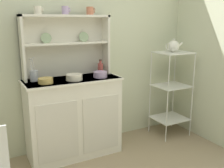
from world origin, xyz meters
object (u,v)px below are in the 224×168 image
at_px(cup_cream_0, 38,10).
at_px(utensil_jar, 34,75).
at_px(hutch_cabinet, 73,116).
at_px(jam_bottle, 100,68).
at_px(hutch_shelf_unit, 66,41).
at_px(porcelain_teapot, 173,46).
at_px(bowl_mixing_large, 46,81).
at_px(bakers_rack, 171,85).

bearing_deg(cup_cream_0, utensil_jar, -154.38).
relative_size(hutch_cabinet, cup_cream_0, 11.53).
height_order(hutch_cabinet, utensil_jar, utensil_jar).
relative_size(jam_bottle, utensil_jar, 0.68).
xyz_separation_m(hutch_shelf_unit, porcelain_teapot, (1.30, -0.24, -0.09)).
bearing_deg(utensil_jar, jam_bottle, 0.67).
bearing_deg(hutch_cabinet, bowl_mixing_large, -166.17).
xyz_separation_m(hutch_shelf_unit, cup_cream_0, (-0.28, -0.04, 0.31)).
distance_m(bakers_rack, cup_cream_0, 1.84).
xyz_separation_m(utensil_jar, porcelain_teapot, (1.68, -0.15, 0.23)).
height_order(bowl_mixing_large, porcelain_teapot, porcelain_teapot).
xyz_separation_m(hutch_shelf_unit, jam_bottle, (0.38, -0.08, -0.32)).
xyz_separation_m(bowl_mixing_large, jam_bottle, (0.67, 0.16, 0.04)).
relative_size(bowl_mixing_large, porcelain_teapot, 0.62).
bearing_deg(hutch_shelf_unit, bowl_mixing_large, -141.56).
height_order(bakers_rack, porcelain_teapot, porcelain_teapot).
relative_size(hutch_cabinet, utensil_jar, 4.11).
distance_m(jam_bottle, utensil_jar, 0.75).
height_order(hutch_shelf_unit, cup_cream_0, cup_cream_0).
bearing_deg(hutch_cabinet, jam_bottle, 12.89).
bearing_deg(jam_bottle, bakers_rack, -10.01).
bearing_deg(hutch_shelf_unit, cup_cream_0, -171.85).
bearing_deg(porcelain_teapot, bakers_rack, 0.00).
height_order(hutch_cabinet, bowl_mixing_large, bowl_mixing_large).
height_order(cup_cream_0, bowl_mixing_large, cup_cream_0).
bearing_deg(cup_cream_0, hutch_cabinet, -23.30).
bearing_deg(hutch_cabinet, hutch_shelf_unit, 90.00).
xyz_separation_m(jam_bottle, utensil_jar, (-0.75, -0.01, -0.01)).
relative_size(hutch_shelf_unit, utensil_jar, 3.83).
relative_size(hutch_shelf_unit, porcelain_teapot, 4.07).
height_order(hutch_shelf_unit, porcelain_teapot, hutch_shelf_unit).
height_order(hutch_cabinet, hutch_shelf_unit, hutch_shelf_unit).
distance_m(hutch_cabinet, bakers_rack, 1.32).
bearing_deg(bakers_rack, hutch_cabinet, 176.61).
bearing_deg(cup_cream_0, porcelain_teapot, -7.17).
bearing_deg(bowl_mixing_large, hutch_cabinet, 13.83).
relative_size(hutch_cabinet, bakers_rack, 0.93).
bearing_deg(hutch_shelf_unit, bakers_rack, -10.44).
bearing_deg(bowl_mixing_large, utensil_jar, 117.93).
bearing_deg(jam_bottle, bowl_mixing_large, -166.69).
height_order(jam_bottle, utensil_jar, utensil_jar).
bearing_deg(utensil_jar, bakers_rack, -5.26).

